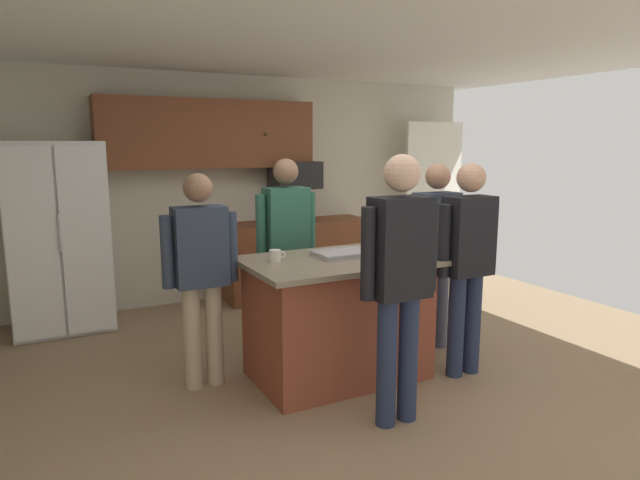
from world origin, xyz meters
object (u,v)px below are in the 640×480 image
at_px(refrigerator, 58,237).
at_px(person_guest_by_door, 201,267).
at_px(person_guest_right, 286,239).
at_px(microwave_over_range, 295,175).
at_px(serving_tray, 344,254).
at_px(mug_ceramic_white, 275,256).
at_px(person_elder_center, 468,255).
at_px(glass_short_whisky, 390,245).
at_px(kitchen_island, 338,317).
at_px(person_host_foreground, 400,271).
at_px(person_guest_left, 435,244).
at_px(mug_blue_stoneware, 389,250).

relative_size(refrigerator, person_guest_by_door, 1.14).
height_order(refrigerator, person_guest_right, refrigerator).
relative_size(microwave_over_range, person_guest_by_door, 0.35).
bearing_deg(serving_tray, mug_ceramic_white, 174.04).
relative_size(refrigerator, person_elder_center, 1.10).
bearing_deg(glass_short_whisky, kitchen_island, 176.81).
bearing_deg(refrigerator, kitchen_island, -50.55).
bearing_deg(glass_short_whisky, person_guest_by_door, 166.45).
distance_m(refrigerator, glass_short_whisky, 3.25).
xyz_separation_m(microwave_over_range, kitchen_island, (-0.74, -2.38, -0.97)).
height_order(person_elder_center, glass_short_whisky, person_elder_center).
xyz_separation_m(microwave_over_range, glass_short_whisky, (-0.28, -2.40, -0.43)).
height_order(person_host_foreground, serving_tray, person_host_foreground).
xyz_separation_m(kitchen_island, person_host_foreground, (-0.01, -0.82, 0.54)).
distance_m(person_guest_left, mug_ceramic_white, 1.53).
distance_m(person_guest_left, serving_tray, 0.98).
xyz_separation_m(person_elder_center, person_guest_left, (0.14, 0.56, -0.02)).
bearing_deg(kitchen_island, person_guest_by_door, 161.84).
height_order(person_guest_left, mug_ceramic_white, person_guest_left).
bearing_deg(person_host_foreground, person_elder_center, -65.84).
relative_size(person_guest_by_door, mug_blue_stoneware, 13.50).
bearing_deg(microwave_over_range, person_host_foreground, -103.32).
distance_m(kitchen_island, mug_ceramic_white, 0.71).
bearing_deg(microwave_over_range, serving_tray, -105.98).
height_order(person_guest_left, serving_tray, person_guest_left).
xyz_separation_m(person_guest_right, mug_ceramic_white, (-0.41, -0.72, 0.02)).
xyz_separation_m(refrigerator, kitchen_island, (1.86, -2.26, -0.44)).
distance_m(person_elder_center, mug_ceramic_white, 1.49).
xyz_separation_m(person_guest_left, mug_blue_stoneware, (-0.68, -0.27, 0.06)).
distance_m(refrigerator, person_host_foreground, 3.59).
height_order(person_guest_by_door, serving_tray, person_guest_by_door).
bearing_deg(refrigerator, mug_blue_stoneware, -47.08).
distance_m(person_guest_left, glass_short_whisky, 0.62).
bearing_deg(kitchen_island, mug_blue_stoneware, -20.61).
bearing_deg(person_guest_right, person_guest_left, 53.69).
bearing_deg(serving_tray, person_guest_by_door, 165.48).
xyz_separation_m(person_guest_left, mug_ceramic_white, (-1.53, -0.03, 0.05)).
distance_m(kitchen_island, person_guest_left, 1.16).
distance_m(refrigerator, person_guest_by_door, 2.12).
height_order(person_host_foreground, mug_ceramic_white, person_host_foreground).
distance_m(person_guest_right, mug_blue_stoneware, 1.06).
bearing_deg(person_host_foreground, kitchen_island, -0.00).
bearing_deg(person_elder_center, microwave_over_range, -61.45).
bearing_deg(person_guest_by_door, serving_tray, 3.63).
height_order(refrigerator, person_guest_by_door, refrigerator).
bearing_deg(mug_ceramic_white, person_guest_right, 60.27).
relative_size(person_host_foreground, mug_ceramic_white, 13.52).
distance_m(microwave_over_range, person_elder_center, 2.85).
distance_m(person_guest_right, serving_tray, 0.79).
relative_size(person_guest_by_door, serving_tray, 3.67).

